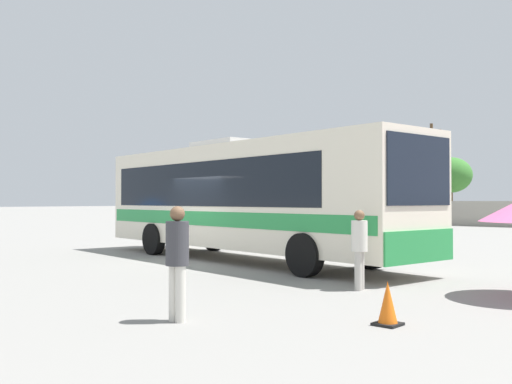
# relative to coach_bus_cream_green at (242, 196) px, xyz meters

# --- Properties ---
(ground_plane) EXTENTS (300.00, 300.00, 0.00)m
(ground_plane) POSITION_rel_coach_bus_cream_green_xyz_m (-0.76, 8.97, -1.96)
(ground_plane) COLOR gray
(coach_bus_cream_green) EXTENTS (12.56, 4.25, 3.67)m
(coach_bus_cream_green) POSITION_rel_coach_bus_cream_green_xyz_m (0.00, 0.00, 0.00)
(coach_bus_cream_green) COLOR silver
(coach_bus_cream_green) RESTS_ON ground_plane
(attendant_by_bus_door) EXTENTS (0.38, 0.38, 1.61)m
(attendant_by_bus_door) POSITION_rel_coach_bus_cream_green_xyz_m (5.78, -2.61, -1.05)
(attendant_by_bus_door) COLOR #B7B2A8
(attendant_by_bus_door) RESTS_ON ground_plane
(passenger_waiting_on_apron) EXTENTS (0.36, 0.36, 1.72)m
(passenger_waiting_on_apron) POSITION_rel_coach_bus_cream_green_xyz_m (5.39, -7.01, -0.98)
(passenger_waiting_on_apron) COLOR silver
(passenger_waiting_on_apron) RESTS_ON ground_plane
(parked_car_leftmost_black) EXTENTS (4.10, 2.07, 1.46)m
(parked_car_leftmost_black) POSITION_rel_coach_bus_cream_green_xyz_m (-13.81, 23.36, -1.18)
(parked_car_leftmost_black) COLOR black
(parked_car_leftmost_black) RESTS_ON ground_plane
(parked_car_second_silver) EXTENTS (4.69, 2.17, 1.44)m
(parked_car_second_silver) POSITION_rel_coach_bus_cream_green_xyz_m (-8.22, 23.48, -1.19)
(parked_car_second_silver) COLOR #B7BABF
(parked_car_second_silver) RESTS_ON ground_plane
(utility_pole_near) EXTENTS (1.78, 0.53, 7.96)m
(utility_pole_near) POSITION_rel_coach_bus_cream_green_xyz_m (-8.40, 30.54, 2.20)
(utility_pole_near) COLOR #4C3823
(utility_pole_near) RESTS_ON ground_plane
(utility_pole_far) EXTENTS (1.80, 0.32, 7.00)m
(utility_pole_far) POSITION_rel_coach_bus_cream_green_xyz_m (-11.02, 30.33, 1.72)
(utility_pole_far) COLOR #4C3823
(utility_pole_far) RESTS_ON ground_plane
(roadside_tree_left) EXTENTS (3.60, 3.60, 5.31)m
(roadside_tree_left) POSITION_rel_coach_bus_cream_green_xyz_m (-16.87, 33.77, 1.80)
(roadside_tree_left) COLOR brown
(roadside_tree_left) RESTS_ON ground_plane
(roadside_tree_midleft) EXTENTS (3.44, 3.44, 5.37)m
(roadside_tree_midleft) POSITION_rel_coach_bus_cream_green_xyz_m (-7.92, 33.04, 1.93)
(roadside_tree_midleft) COLOR brown
(roadside_tree_midleft) RESTS_ON ground_plane
(traffic_cone_on_apron) EXTENTS (0.36, 0.36, 0.64)m
(traffic_cone_on_apron) POSITION_rel_coach_bus_cream_green_xyz_m (7.84, -5.12, -1.65)
(traffic_cone_on_apron) COLOR black
(traffic_cone_on_apron) RESTS_ON ground_plane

